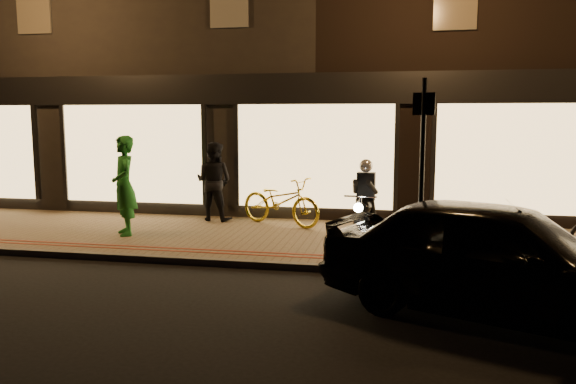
# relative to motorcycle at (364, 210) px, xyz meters

# --- Properties ---
(ground) EXTENTS (90.00, 90.00, 0.00)m
(ground) POSITION_rel_motorcycle_xyz_m (-1.28, -1.93, -0.73)
(ground) COLOR black
(ground) RESTS_ON ground
(sidewalk) EXTENTS (50.00, 4.00, 0.12)m
(sidewalk) POSITION_rel_motorcycle_xyz_m (-1.28, 0.07, -0.67)
(sidewalk) COLOR brown
(sidewalk) RESTS_ON ground
(kerb_stone) EXTENTS (50.00, 0.14, 0.12)m
(kerb_stone) POSITION_rel_motorcycle_xyz_m (-1.28, -1.88, -0.67)
(kerb_stone) COLOR #59544C
(kerb_stone) RESTS_ON ground
(red_kerb_lines) EXTENTS (50.00, 0.26, 0.01)m
(red_kerb_lines) POSITION_rel_motorcycle_xyz_m (-1.28, -1.38, -0.61)
(red_kerb_lines) COLOR maroon
(red_kerb_lines) RESTS_ON sidewalk
(building_row) EXTENTS (48.00, 10.11, 8.50)m
(building_row) POSITION_rel_motorcycle_xyz_m (-1.28, 7.06, 3.51)
(building_row) COLOR black
(building_row) RESTS_ON ground
(motorcycle) EXTENTS (0.60, 1.94, 1.59)m
(motorcycle) POSITION_rel_motorcycle_xyz_m (0.00, 0.00, 0.00)
(motorcycle) COLOR black
(motorcycle) RESTS_ON sidewalk
(sign_post) EXTENTS (0.34, 0.12, 3.00)m
(sign_post) POSITION_rel_motorcycle_xyz_m (0.99, -1.62, 1.06)
(sign_post) COLOR black
(sign_post) RESTS_ON sidewalk
(bicycle_gold) EXTENTS (2.17, 1.52, 1.08)m
(bicycle_gold) POSITION_rel_motorcycle_xyz_m (-1.92, 1.27, -0.07)
(bicycle_gold) COLOR gold
(bicycle_gold) RESTS_ON sidewalk
(person_green) EXTENTS (0.83, 0.88, 2.02)m
(person_green) POSITION_rel_motorcycle_xyz_m (-4.82, -0.33, 0.40)
(person_green) COLOR #1D6F24
(person_green) RESTS_ON sidewalk
(person_dark) EXTENTS (0.98, 0.81, 1.82)m
(person_dark) POSITION_rel_motorcycle_xyz_m (-3.56, 1.56, 0.30)
(person_dark) COLOR black
(person_dark) RESTS_ON sidewalk
(parked_car) EXTENTS (4.80, 3.39, 1.52)m
(parked_car) POSITION_rel_motorcycle_xyz_m (1.88, -3.49, 0.02)
(parked_car) COLOR black
(parked_car) RESTS_ON ground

